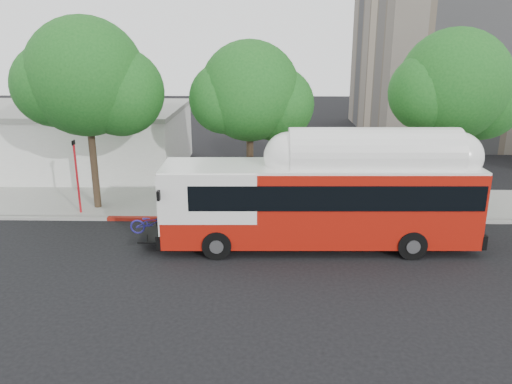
# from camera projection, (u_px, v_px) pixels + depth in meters

# --- Properties ---
(ground) EXTENTS (120.00, 120.00, 0.00)m
(ground) POSITION_uv_depth(u_px,v_px,m) (269.00, 254.00, 20.85)
(ground) COLOR black
(ground) RESTS_ON ground
(sidewalk) EXTENTS (60.00, 5.00, 0.15)m
(sidewalk) POSITION_uv_depth(u_px,v_px,m) (269.00, 203.00, 27.04)
(sidewalk) COLOR gray
(sidewalk) RESTS_ON ground
(curb_strip) EXTENTS (60.00, 0.30, 0.15)m
(curb_strip) POSITION_uv_depth(u_px,v_px,m) (269.00, 220.00, 24.55)
(curb_strip) COLOR gray
(curb_strip) RESTS_ON ground
(red_curb_segment) EXTENTS (10.00, 0.32, 0.16)m
(red_curb_segment) POSITION_uv_depth(u_px,v_px,m) (208.00, 219.00, 24.61)
(red_curb_segment) COLOR maroon
(red_curb_segment) RESTS_ON ground
(street_tree_left) EXTENTS (6.67, 5.80, 9.74)m
(street_tree_left) POSITION_uv_depth(u_px,v_px,m) (96.00, 81.00, 24.40)
(street_tree_left) COLOR #2D2116
(street_tree_left) RESTS_ON ground
(street_tree_mid) EXTENTS (5.75, 5.00, 8.62)m
(street_tree_mid) POSITION_uv_depth(u_px,v_px,m) (258.00, 95.00, 24.91)
(street_tree_mid) COLOR #2D2116
(street_tree_mid) RESTS_ON ground
(street_tree_right) EXTENTS (6.21, 5.40, 9.18)m
(street_tree_right) POSITION_uv_depth(u_px,v_px,m) (462.00, 89.00, 24.40)
(street_tree_right) COLOR #2D2116
(street_tree_right) RESTS_ON ground
(low_commercial_bldg) EXTENTS (16.20, 10.20, 4.25)m
(low_commercial_bldg) POSITION_uv_depth(u_px,v_px,m) (63.00, 138.00, 33.89)
(low_commercial_bldg) COLOR silver
(low_commercial_bldg) RESTS_ON ground
(transit_bus) EXTENTS (14.11, 3.25, 4.15)m
(transit_bus) POSITION_uv_depth(u_px,v_px,m) (321.00, 203.00, 21.08)
(transit_bus) COLOR #A7160B
(transit_bus) RESTS_ON ground
(signal_pole) EXTENTS (0.11, 0.37, 3.86)m
(signal_pole) POSITION_uv_depth(u_px,v_px,m) (77.00, 178.00, 24.86)
(signal_pole) COLOR red
(signal_pole) RESTS_ON ground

